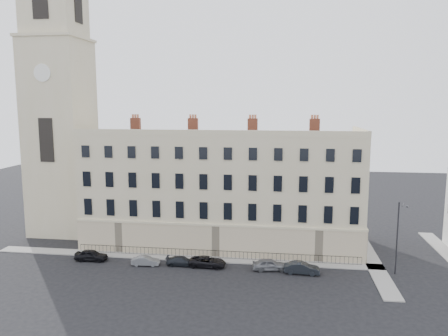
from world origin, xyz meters
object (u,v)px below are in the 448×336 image
at_px(car_b, 146,261).
at_px(car_e, 270,265).
at_px(car_d, 207,262).
at_px(streetlamp, 398,235).
at_px(car_c, 182,261).
at_px(car_f, 302,268).
at_px(car_a, 91,255).

height_order(car_b, car_e, car_e).
xyz_separation_m(car_d, streetlamp, (21.29, 0.65, 3.97)).
bearing_deg(car_c, car_b, 94.11).
xyz_separation_m(car_e, car_f, (3.62, -0.54, -0.02)).
bearing_deg(car_a, car_d, -91.38).
bearing_deg(streetlamp, car_a, -158.42).
bearing_deg(car_b, streetlamp, -91.81).
bearing_deg(streetlamp, car_d, -157.63).
height_order(car_c, car_e, car_e).
height_order(car_d, car_e, car_e).
distance_m(car_a, streetlamp, 35.88).
xyz_separation_m(car_f, streetlamp, (10.43, 1.30, 3.91)).
bearing_deg(car_e, car_b, 83.48).
distance_m(car_b, car_d, 7.33).
bearing_deg(car_c, car_a, 86.75).
relative_size(car_d, streetlamp, 0.52).
xyz_separation_m(car_b, car_f, (18.18, -0.09, 0.12)).
xyz_separation_m(car_a, car_e, (21.61, -0.17, 0.00)).
bearing_deg(car_f, streetlamp, -80.59).
height_order(car_a, car_b, car_a).
xyz_separation_m(car_b, car_d, (7.31, 0.56, 0.06)).
bearing_deg(car_b, car_d, -89.87).
bearing_deg(car_b, car_c, -87.39).
distance_m(car_f, streetlamp, 11.21).
distance_m(car_d, streetlamp, 21.67).
distance_m(car_e, streetlamp, 14.60).
bearing_deg(car_d, car_a, 92.36).
xyz_separation_m(car_a, car_d, (14.37, -0.05, -0.07)).
bearing_deg(car_b, car_f, -94.53).
bearing_deg(car_d, streetlamp, -85.68).
bearing_deg(car_e, car_d, 80.83).
distance_m(car_c, car_d, 3.06).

